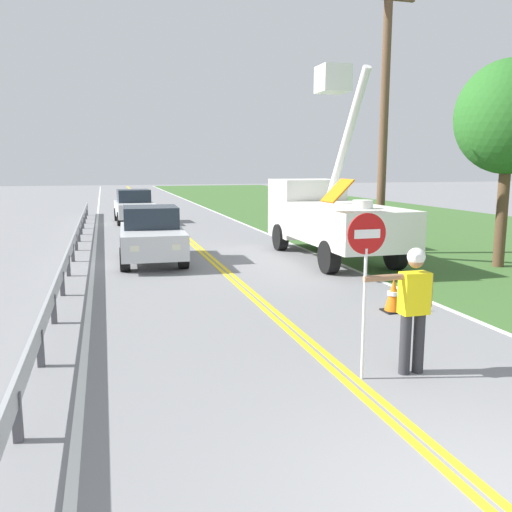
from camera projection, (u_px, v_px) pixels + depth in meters
grass_verge_right at (415, 225)px, 26.57m from camera, size 16.00×110.00×0.01m
centerline_yellow_left at (179, 234)px, 23.44m from camera, size 0.11×110.00×0.01m
centerline_yellow_right at (184, 233)px, 23.49m from camera, size 0.11×110.00×0.01m
edge_line_right at (260, 231)px, 24.43m from camera, size 0.12×110.00×0.01m
edge_line_left at (96, 236)px, 22.50m from camera, size 0.12×110.00×0.01m
flagger_worker at (413, 302)px, 7.58m from camera, size 1.09×0.25×1.83m
stop_sign_paddle at (366, 259)px, 7.25m from camera, size 0.56×0.04×2.33m
utility_bucket_truck at (328, 213)px, 17.29m from camera, size 2.68×6.81×5.96m
oncoming_sedan_nearest at (152, 235)px, 16.49m from camera, size 2.03×4.16×1.70m
oncoming_sedan_second at (134, 207)px, 27.86m from camera, size 2.02×4.16×1.70m
utility_pole_near at (384, 115)px, 17.48m from camera, size 1.80×0.28×8.76m
traffic_cone_lead at (393, 296)px, 10.93m from camera, size 0.40×0.40×0.70m
guardrail_left_shoulder at (74, 240)px, 17.67m from camera, size 0.10×32.00×0.71m
roadside_tree_verge at (509, 118)px, 15.15m from camera, size 3.00×3.00×5.90m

